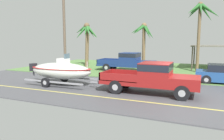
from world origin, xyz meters
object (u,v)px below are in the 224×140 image
(palm_tree_near_left, at_px, (87,34))
(palm_tree_mid, at_px, (143,34))
(utility_pole, at_px, (64,25))
(boat_on_trailer, at_px, (61,71))
(palm_tree_near_right, at_px, (200,16))
(pickup_truck_towing, at_px, (155,77))
(parked_pickup_background, at_px, (130,61))

(palm_tree_near_left, bearing_deg, palm_tree_mid, 4.00)
(palm_tree_near_left, distance_m, utility_pole, 5.42)
(boat_on_trailer, xyz_separation_m, palm_tree_near_right, (8.60, 10.30, 4.38))
(pickup_truck_towing, height_order, palm_tree_near_right, palm_tree_near_right)
(utility_pole, bearing_deg, parked_pickup_background, 32.76)
(palm_tree_near_right, bearing_deg, palm_tree_near_left, -179.00)
(pickup_truck_towing, xyz_separation_m, palm_tree_mid, (-3.57, 10.56, 2.74))
(parked_pickup_background, bearing_deg, utility_pole, -147.24)
(boat_on_trailer, height_order, palm_tree_mid, palm_tree_mid)
(boat_on_trailer, relative_size, palm_tree_mid, 1.18)
(pickup_truck_towing, relative_size, utility_pole, 0.66)
(utility_pole, bearing_deg, palm_tree_mid, 43.90)
(pickup_truck_towing, height_order, palm_tree_mid, palm_tree_mid)
(pickup_truck_towing, relative_size, parked_pickup_background, 0.97)
(palm_tree_near_left, distance_m, palm_tree_near_right, 12.37)
(palm_tree_near_left, xyz_separation_m, utility_pole, (0.67, -5.33, 0.72))
(palm_tree_near_left, distance_m, palm_tree_mid, 6.71)
(pickup_truck_towing, distance_m, palm_tree_near_right, 11.37)
(pickup_truck_towing, height_order, boat_on_trailer, boat_on_trailer)
(pickup_truck_towing, distance_m, utility_pole, 11.27)
(parked_pickup_background, relative_size, palm_tree_near_right, 0.88)
(palm_tree_near_left, bearing_deg, palm_tree_near_right, 1.00)
(parked_pickup_background, relative_size, palm_tree_near_left, 1.15)
(pickup_truck_towing, height_order, utility_pole, utility_pole)
(palm_tree_near_right, xyz_separation_m, utility_pole, (-11.60, -5.54, -0.83))
(boat_on_trailer, distance_m, parked_pickup_background, 8.50)
(pickup_truck_towing, relative_size, palm_tree_mid, 1.16)
(palm_tree_near_right, bearing_deg, palm_tree_mid, 177.39)
(pickup_truck_towing, distance_m, palm_tree_mid, 11.48)
(pickup_truck_towing, bearing_deg, palm_tree_near_left, 135.47)
(parked_pickup_background, bearing_deg, palm_tree_near_left, 162.27)
(boat_on_trailer, relative_size, utility_pole, 0.67)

